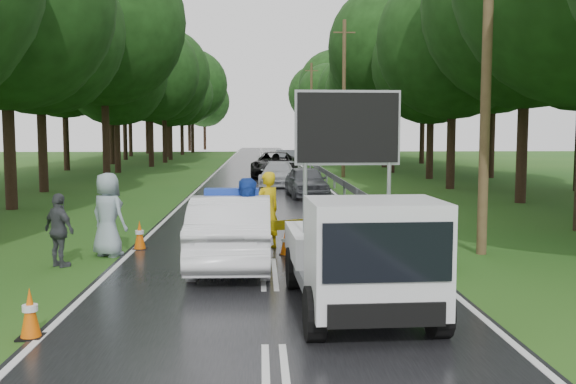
{
  "coord_description": "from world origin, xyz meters",
  "views": [
    {
      "loc": [
        -0.18,
        -13.17,
        2.99
      ],
      "look_at": [
        0.59,
        4.48,
        1.3
      ],
      "focal_mm": 40.0,
      "sensor_mm": 36.0,
      "label": 1
    }
  ],
  "objects": [
    {
      "name": "utility_pole_mid",
      "position": [
        5.2,
        28.0,
        5.06
      ],
      "size": [
        1.4,
        0.24,
        10.0
      ],
      "color": "#4F3A24",
      "rests_on": "ground"
    },
    {
      "name": "police_sedan",
      "position": [
        -0.8,
        0.81,
        0.79
      ],
      "size": [
        1.68,
        4.79,
        1.74
      ],
      "rotation": [
        0.0,
        0.0,
        3.14
      ],
      "color": "white",
      "rests_on": "ground"
    },
    {
      "name": "barrier",
      "position": [
        0.18,
        1.22,
        0.73
      ],
      "size": [
        2.15,
        0.96,
        0.96
      ],
      "rotation": [
        0.0,
        0.0,
        0.4
      ],
      "color": "#E6F20D",
      "rests_on": "ground"
    },
    {
      "name": "officer",
      "position": [
        0.0,
        2.86,
        0.99
      ],
      "size": [
        0.86,
        0.81,
        1.97
      ],
      "primitive_type": "imported",
      "rotation": [
        0.0,
        0.0,
        3.78
      ],
      "color": "gold",
      "rests_on": "ground"
    },
    {
      "name": "bystander_right",
      "position": [
        -3.8,
        2.12,
        1.0
      ],
      "size": [
        1.17,
        1.07,
        2.01
      ],
      "primitive_type": "imported",
      "rotation": [
        0.0,
        0.0,
        2.56
      ],
      "color": "#8A9DA6",
      "rests_on": "ground"
    },
    {
      "name": "ground",
      "position": [
        0.0,
        0.0,
        0.0
      ],
      "size": [
        160.0,
        160.0,
        0.0
      ],
      "primitive_type": "plane",
      "color": "#1D4F16",
      "rests_on": "ground"
    },
    {
      "name": "queue_car_second",
      "position": [
        0.8,
        21.67,
        0.64
      ],
      "size": [
        2.29,
        4.61,
        1.29
      ],
      "primitive_type": "imported",
      "rotation": [
        0.0,
        0.0,
        -0.11
      ],
      "color": "#A7AAAF",
      "rests_on": "ground"
    },
    {
      "name": "cone_center",
      "position": [
        0.42,
        2.0,
        0.31
      ],
      "size": [
        0.3,
        0.3,
        0.64
      ],
      "color": "black",
      "rests_on": "ground"
    },
    {
      "name": "cone_right",
      "position": [
        3.05,
        2.95,
        0.36
      ],
      "size": [
        0.35,
        0.35,
        0.74
      ],
      "color": "black",
      "rests_on": "ground"
    },
    {
      "name": "queue_car_fourth",
      "position": [
        1.91,
        38.55,
        0.72
      ],
      "size": [
        1.67,
        4.42,
        1.44
      ],
      "primitive_type": "imported",
      "rotation": [
        0.0,
        0.0,
        0.03
      ],
      "color": "#464A4F",
      "rests_on": "ground"
    },
    {
      "name": "queue_car_third",
      "position": [
        0.8,
        28.01,
        0.82
      ],
      "size": [
        3.31,
        6.17,
        1.65
      ],
      "primitive_type": "imported",
      "rotation": [
        0.0,
        0.0,
        -0.1
      ],
      "color": "black",
      "rests_on": "ground"
    },
    {
      "name": "utility_pole_far",
      "position": [
        5.2,
        54.0,
        5.06
      ],
      "size": [
        1.4,
        0.24,
        10.0
      ],
      "color": "#4F3A24",
      "rests_on": "ground"
    },
    {
      "name": "utility_pole_near",
      "position": [
        5.2,
        2.0,
        5.06
      ],
      "size": [
        1.4,
        0.24,
        10.0
      ],
      "color": "#4F3A24",
      "rests_on": "ground"
    },
    {
      "name": "civilian",
      "position": [
        -0.41,
        0.5,
        0.99
      ],
      "size": [
        1.22,
        1.21,
        1.99
      ],
      "primitive_type": "imported",
      "rotation": [
        0.0,
        0.0,
        0.77
      ],
      "color": "#1A3EAB",
      "rests_on": "ground"
    },
    {
      "name": "cone_far",
      "position": [
        1.03,
        2.5,
        0.34
      ],
      "size": [
        0.33,
        0.33,
        0.7
      ],
      "color": "black",
      "rests_on": "ground"
    },
    {
      "name": "road",
      "position": [
        0.0,
        30.0,
        0.01
      ],
      "size": [
        7.0,
        140.0,
        0.02
      ],
      "primitive_type": "cube",
      "color": "black",
      "rests_on": "ground"
    },
    {
      "name": "cone_left_mid",
      "position": [
        -3.22,
        2.93,
        0.36
      ],
      "size": [
        0.35,
        0.35,
        0.75
      ],
      "color": "black",
      "rests_on": "ground"
    },
    {
      "name": "work_truck",
      "position": [
        1.43,
        -2.96,
        0.99
      ],
      "size": [
        2.24,
        4.68,
        3.66
      ],
      "rotation": [
        0.0,
        0.0,
        0.04
      ],
      "color": "gray",
      "rests_on": "ground"
    },
    {
      "name": "cone_near_left",
      "position": [
        -3.5,
        -4.0,
        0.36
      ],
      "size": [
        0.36,
        0.36,
        0.75
      ],
      "color": "black",
      "rests_on": "ground"
    },
    {
      "name": "guardrail",
      "position": [
        3.7,
        29.67,
        0.55
      ],
      "size": [
        0.12,
        60.06,
        0.7
      ],
      "color": "gray",
      "rests_on": "ground"
    },
    {
      "name": "bystander_mid",
      "position": [
        -4.59,
        0.94,
        0.82
      ],
      "size": [
        1.0,
        0.91,
        1.63
      ],
      "primitive_type": "imported",
      "rotation": [
        0.0,
        0.0,
        2.47
      ],
      "color": "#3E4145",
      "rests_on": "ground"
    },
    {
      "name": "queue_car_first",
      "position": [
        1.91,
        15.67,
        0.7
      ],
      "size": [
        2.0,
        4.23,
        1.4
      ],
      "primitive_type": "imported",
      "rotation": [
        0.0,
        0.0,
        0.09
      ],
      "color": "#3E4146",
      "rests_on": "ground"
    }
  ]
}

